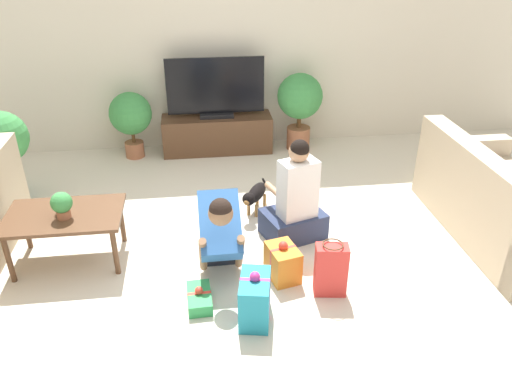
{
  "coord_description": "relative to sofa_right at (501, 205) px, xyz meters",
  "views": [
    {
      "loc": [
        -0.31,
        -3.48,
        2.51
      ],
      "look_at": [
        0.18,
        0.35,
        0.45
      ],
      "focal_mm": 35.0,
      "sensor_mm": 36.0,
      "label": 1
    }
  ],
  "objects": [
    {
      "name": "person_kneeling",
      "position": [
        -2.54,
        -0.16,
        0.05
      ],
      "size": [
        0.35,
        0.82,
        0.79
      ],
      "rotation": [
        0.0,
        0.0,
        0.01
      ],
      "color": "#23232D",
      "rests_on": "ground_plane"
    },
    {
      "name": "mug",
      "position": [
        -3.81,
        0.08,
        0.2
      ],
      "size": [
        0.12,
        0.08,
        0.09
      ],
      "color": "silver",
      "rests_on": "coffee_table"
    },
    {
      "name": "tv_console",
      "position": [
        -2.42,
        2.25,
        -0.07
      ],
      "size": [
        1.34,
        0.41,
        0.45
      ],
      "color": "brown",
      "rests_on": "ground_plane"
    },
    {
      "name": "potted_plant_corner_left",
      "position": [
        -4.6,
        1.32,
        0.3
      ],
      "size": [
        0.53,
        0.53,
        0.92
      ],
      "color": "#336B84",
      "rests_on": "ground_plane"
    },
    {
      "name": "ground_plane",
      "position": [
        -2.37,
        -0.11,
        -0.3
      ],
      "size": [
        16.0,
        16.0,
        0.0
      ],
      "primitive_type": "plane",
      "color": "beige"
    },
    {
      "name": "gift_box_c",
      "position": [
        -2.06,
        -0.39,
        -0.15
      ],
      "size": [
        0.28,
        0.34,
        0.34
      ],
      "rotation": [
        0.0,
        0.0,
        0.24
      ],
      "color": "orange",
      "rests_on": "ground_plane"
    },
    {
      "name": "person_sitting",
      "position": [
        -1.85,
        0.19,
        0.04
      ],
      "size": [
        0.62,
        0.58,
        0.96
      ],
      "rotation": [
        0.0,
        0.0,
        3.46
      ],
      "color": "#283351",
      "rests_on": "ground_plane"
    },
    {
      "name": "gift_box_b",
      "position": [
        -2.34,
        -0.84,
        -0.12
      ],
      "size": [
        0.27,
        0.38,
        0.41
      ],
      "rotation": [
        0.0,
        0.0,
        -0.19
      ],
      "color": "teal",
      "rests_on": "ground_plane"
    },
    {
      "name": "tabletop_plant",
      "position": [
        -3.77,
        0.01,
        0.28
      ],
      "size": [
        0.17,
        0.17,
        0.22
      ],
      "color": "#A36042",
      "rests_on": "coffee_table"
    },
    {
      "name": "gift_bag_a",
      "position": [
        -1.73,
        -0.63,
        -0.08
      ],
      "size": [
        0.26,
        0.18,
        0.45
      ],
      "rotation": [
        0.0,
        0.0,
        -0.15
      ],
      "color": "red",
      "rests_on": "ground_plane"
    },
    {
      "name": "tv",
      "position": [
        -2.42,
        2.25,
        0.48
      ],
      "size": [
        1.17,
        0.2,
        0.72
      ],
      "color": "black",
      "rests_on": "tv_console"
    },
    {
      "name": "coffee_table",
      "position": [
        -3.79,
        0.07,
        0.1
      ],
      "size": [
        0.93,
        0.6,
        0.45
      ],
      "color": "brown",
      "rests_on": "ground_plane"
    },
    {
      "name": "gift_box_a",
      "position": [
        -2.73,
        -0.63,
        -0.24
      ],
      "size": [
        0.19,
        0.33,
        0.15
      ],
      "rotation": [
        0.0,
        0.0,
        0.04
      ],
      "color": "#2D934C",
      "rests_on": "ground_plane"
    },
    {
      "name": "wall_back",
      "position": [
        -2.37,
        2.52,
        1.0
      ],
      "size": [
        8.4,
        0.06,
        2.6
      ],
      "color": "beige",
      "rests_on": "ground_plane"
    },
    {
      "name": "dog",
      "position": [
        -2.14,
        0.66,
        -0.1
      ],
      "size": [
        0.31,
        0.48,
        0.3
      ],
      "rotation": [
        0.0,
        0.0,
        5.79
      ],
      "color": "black",
      "rests_on": "ground_plane"
    },
    {
      "name": "potted_plant_back_right",
      "position": [
        -1.4,
        2.2,
        0.32
      ],
      "size": [
        0.55,
        0.55,
        0.96
      ],
      "color": "#A36042",
      "rests_on": "ground_plane"
    },
    {
      "name": "sofa_right",
      "position": [
        0.0,
        0.0,
        0.0
      ],
      "size": [
        0.94,
        1.84,
        0.84
      ],
      "rotation": [
        0.0,
        0.0,
        1.57
      ],
      "color": "#C6B293",
      "rests_on": "ground_plane"
    },
    {
      "name": "potted_plant_back_left",
      "position": [
        -3.44,
        2.2,
        0.23
      ],
      "size": [
        0.5,
        0.5,
        0.81
      ],
      "color": "#A36042",
      "rests_on": "ground_plane"
    }
  ]
}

